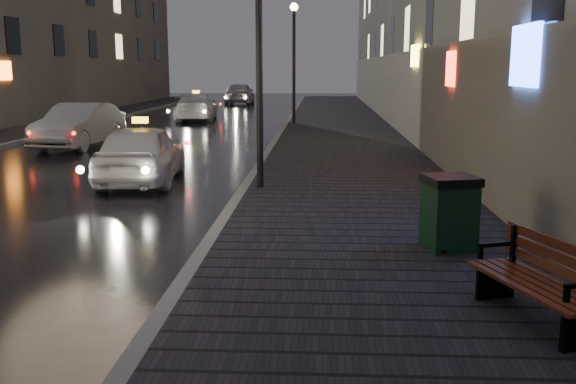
{
  "coord_description": "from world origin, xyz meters",
  "views": [
    {
      "loc": [
        3.14,
        -7.25,
        2.63
      ],
      "look_at": [
        2.66,
        1.88,
        0.85
      ],
      "focal_mm": 40.0,
      "sensor_mm": 36.0,
      "label": 1
    }
  ],
  "objects_px": {
    "bench": "(542,281)",
    "car_left_mid": "(79,126)",
    "taxi_near": "(142,153)",
    "lamp_near": "(259,24)",
    "car_far": "(240,94)",
    "trash_bin": "(449,212)",
    "taxi_mid": "(196,107)",
    "lamp_far": "(294,48)"
  },
  "relations": [
    {
      "from": "taxi_mid",
      "to": "car_far",
      "type": "bearing_deg",
      "value": -97.38
    },
    {
      "from": "lamp_near",
      "to": "car_left_mid",
      "type": "height_order",
      "value": "lamp_near"
    },
    {
      "from": "lamp_near",
      "to": "lamp_far",
      "type": "relative_size",
      "value": 1.0
    },
    {
      "from": "taxi_near",
      "to": "car_left_mid",
      "type": "height_order",
      "value": "car_left_mid"
    },
    {
      "from": "trash_bin",
      "to": "taxi_mid",
      "type": "relative_size",
      "value": 0.22
    },
    {
      "from": "lamp_far",
      "to": "car_far",
      "type": "height_order",
      "value": "lamp_far"
    },
    {
      "from": "bench",
      "to": "lamp_near",
      "type": "bearing_deg",
      "value": 97.14
    },
    {
      "from": "taxi_mid",
      "to": "car_far",
      "type": "distance_m",
      "value": 14.18
    },
    {
      "from": "bench",
      "to": "car_left_mid",
      "type": "height_order",
      "value": "car_left_mid"
    },
    {
      "from": "lamp_near",
      "to": "car_left_mid",
      "type": "relative_size",
      "value": 1.2
    },
    {
      "from": "lamp_far",
      "to": "taxi_near",
      "type": "bearing_deg",
      "value": -100.98
    },
    {
      "from": "trash_bin",
      "to": "car_left_mid",
      "type": "xyz_separation_m",
      "value": [
        -9.87,
        12.26,
        0.06
      ]
    },
    {
      "from": "bench",
      "to": "car_far",
      "type": "distance_m",
      "value": 41.05
    },
    {
      "from": "bench",
      "to": "trash_bin",
      "type": "xyz_separation_m",
      "value": [
        -0.41,
        2.6,
        0.1
      ]
    },
    {
      "from": "lamp_far",
      "to": "car_far",
      "type": "xyz_separation_m",
      "value": [
        -4.67,
        17.13,
        -2.7
      ]
    },
    {
      "from": "car_far",
      "to": "car_left_mid",
      "type": "bearing_deg",
      "value": 84.38
    },
    {
      "from": "lamp_far",
      "to": "trash_bin",
      "type": "xyz_separation_m",
      "value": [
        3.06,
        -20.5,
        -2.82
      ]
    },
    {
      "from": "car_far",
      "to": "trash_bin",
      "type": "bearing_deg",
      "value": 100.81
    },
    {
      "from": "lamp_near",
      "to": "trash_bin",
      "type": "bearing_deg",
      "value": -55.8
    },
    {
      "from": "bench",
      "to": "taxi_mid",
      "type": "xyz_separation_m",
      "value": [
        -8.52,
        26.05,
        0.12
      ]
    },
    {
      "from": "trash_bin",
      "to": "taxi_mid",
      "type": "height_order",
      "value": "taxi_mid"
    },
    {
      "from": "car_left_mid",
      "to": "taxi_mid",
      "type": "distance_m",
      "value": 11.34
    },
    {
      "from": "trash_bin",
      "to": "car_far",
      "type": "xyz_separation_m",
      "value": [
        -7.73,
        37.63,
        0.12
      ]
    },
    {
      "from": "trash_bin",
      "to": "car_far",
      "type": "relative_size",
      "value": 0.22
    },
    {
      "from": "lamp_far",
      "to": "trash_bin",
      "type": "height_order",
      "value": "lamp_far"
    },
    {
      "from": "car_left_mid",
      "to": "taxi_mid",
      "type": "relative_size",
      "value": 0.94
    },
    {
      "from": "trash_bin",
      "to": "taxi_mid",
      "type": "distance_m",
      "value": 24.82
    },
    {
      "from": "car_left_mid",
      "to": "car_far",
      "type": "relative_size",
      "value": 0.95
    },
    {
      "from": "lamp_near",
      "to": "car_far",
      "type": "height_order",
      "value": "lamp_near"
    },
    {
      "from": "taxi_near",
      "to": "car_far",
      "type": "distance_m",
      "value": 31.95
    },
    {
      "from": "lamp_near",
      "to": "lamp_far",
      "type": "distance_m",
      "value": 16.0
    },
    {
      "from": "lamp_far",
      "to": "bench",
      "type": "xyz_separation_m",
      "value": [
        3.47,
        -23.1,
        -2.92
      ]
    },
    {
      "from": "lamp_near",
      "to": "car_far",
      "type": "bearing_deg",
      "value": 98.02
    },
    {
      "from": "lamp_near",
      "to": "taxi_mid",
      "type": "relative_size",
      "value": 1.12
    },
    {
      "from": "car_left_mid",
      "to": "taxi_near",
      "type": "bearing_deg",
      "value": -54.34
    },
    {
      "from": "taxi_near",
      "to": "car_left_mid",
      "type": "distance_m",
      "value": 7.62
    },
    {
      "from": "bench",
      "to": "car_left_mid",
      "type": "relative_size",
      "value": 0.39
    },
    {
      "from": "lamp_near",
      "to": "taxi_mid",
      "type": "bearing_deg",
      "value": 104.92
    },
    {
      "from": "lamp_far",
      "to": "car_far",
      "type": "relative_size",
      "value": 1.14
    },
    {
      "from": "lamp_near",
      "to": "car_far",
      "type": "xyz_separation_m",
      "value": [
        -4.67,
        33.13,
        -2.7
      ]
    },
    {
      "from": "bench",
      "to": "taxi_mid",
      "type": "distance_m",
      "value": 27.41
    },
    {
      "from": "bench",
      "to": "trash_bin",
      "type": "distance_m",
      "value": 2.63
    }
  ]
}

